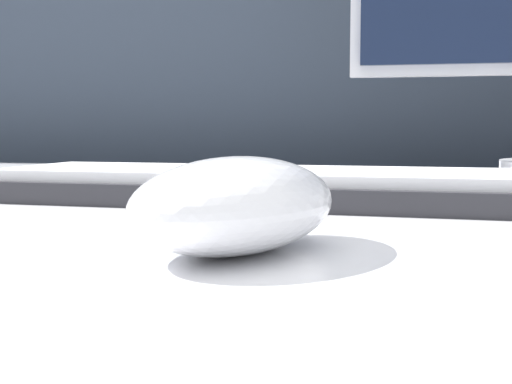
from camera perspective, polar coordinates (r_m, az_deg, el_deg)
partition_panel at (r=1.14m, az=5.53°, el=1.74°), size 5.00×0.03×1.46m
computer_mouse_near at (r=0.32m, az=-1.52°, el=-1.00°), size 0.11×0.14×0.04m
keyboard at (r=0.54m, az=-0.19°, el=0.54°), size 0.42×0.17×0.02m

